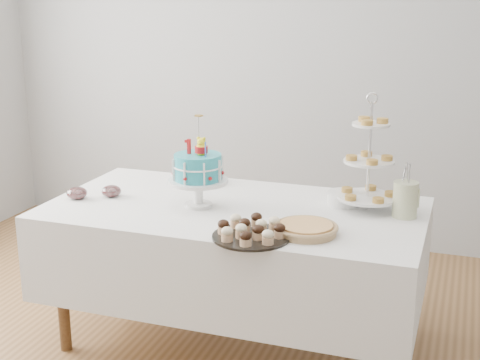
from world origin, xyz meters
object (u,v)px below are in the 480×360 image
(cupcake_tray, at_px, (251,230))
(jam_bowl_a, at_px, (77,193))
(pie, at_px, (306,228))
(pastry_plate, at_px, (206,180))
(tiered_stand, at_px, (369,162))
(plate_stack, at_px, (344,198))
(table, at_px, (234,248))
(birthday_cake, at_px, (198,182))
(utensil_pitcher, at_px, (405,198))
(jam_bowl_b, at_px, (111,191))

(cupcake_tray, height_order, jam_bowl_a, cupcake_tray)
(pie, height_order, pastry_plate, pie)
(cupcake_tray, bearing_deg, tiered_stand, 53.70)
(tiered_stand, bearing_deg, pie, -114.79)
(plate_stack, height_order, pastry_plate, plate_stack)
(table, distance_m, pastry_plate, 0.54)
(birthday_cake, bearing_deg, cupcake_tray, -32.70)
(tiered_stand, height_order, pastry_plate, tiered_stand)
(pie, relative_size, utensil_pitcher, 1.09)
(jam_bowl_a, bearing_deg, pastry_plate, 44.22)
(plate_stack, bearing_deg, pie, -99.58)
(tiered_stand, relative_size, jam_bowl_a, 5.46)
(pie, bearing_deg, pastry_plate, 139.36)
(tiered_stand, bearing_deg, cupcake_tray, -126.30)
(utensil_pitcher, bearing_deg, birthday_cake, -163.13)
(pie, bearing_deg, jam_bowl_b, 168.90)
(plate_stack, relative_size, pastry_plate, 0.70)
(table, distance_m, tiered_stand, 0.82)
(tiered_stand, relative_size, plate_stack, 3.39)
(cupcake_tray, distance_m, jam_bowl_a, 1.09)
(pastry_plate, relative_size, utensil_pitcher, 0.92)
(birthday_cake, xyz_separation_m, jam_bowl_a, (-0.66, -0.09, -0.10))
(birthday_cake, distance_m, pastry_plate, 0.46)
(birthday_cake, distance_m, jam_bowl_a, 0.68)
(jam_bowl_a, relative_size, jam_bowl_b, 1.04)
(birthday_cake, bearing_deg, plate_stack, 29.64)
(jam_bowl_b, bearing_deg, pie, -11.10)
(birthday_cake, bearing_deg, table, 24.70)
(utensil_pitcher, bearing_deg, jam_bowl_a, -163.99)
(cupcake_tray, distance_m, pie, 0.25)
(jam_bowl_a, height_order, jam_bowl_b, jam_bowl_a)
(birthday_cake, bearing_deg, jam_bowl_b, -172.30)
(pie, height_order, plate_stack, plate_stack)
(pie, xyz_separation_m, utensil_pitcher, (0.40, 0.40, 0.07))
(plate_stack, distance_m, utensil_pitcher, 0.34)
(cupcake_tray, relative_size, pie, 1.20)
(table, xyz_separation_m, utensil_pitcher, (0.84, 0.13, 0.32))
(pie, bearing_deg, plate_stack, 80.42)
(jam_bowl_b, bearing_deg, pastry_plate, 48.08)
(plate_stack, relative_size, jam_bowl_b, 1.67)
(cupcake_tray, height_order, plate_stack, cupcake_tray)
(table, bearing_deg, cupcake_tray, -60.79)
(pastry_plate, xyz_separation_m, jam_bowl_a, (-0.53, -0.52, 0.01))
(cupcake_tray, bearing_deg, plate_stack, 64.18)
(cupcake_tray, bearing_deg, birthday_cake, 139.04)
(table, bearing_deg, pie, -31.31)
(cupcake_tray, distance_m, pastry_plate, 0.94)
(plate_stack, bearing_deg, birthday_cake, -158.62)
(table, bearing_deg, utensil_pitcher, 8.57)
(birthday_cake, relative_size, cupcake_tray, 1.33)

